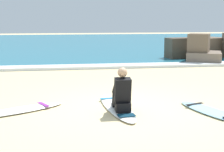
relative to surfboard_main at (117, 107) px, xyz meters
name	(u,v)px	position (x,y,z in m)	size (l,w,h in m)	color
ground_plane	(122,107)	(0.15, 0.10, -0.04)	(80.00, 80.00, 0.00)	beige
sea	(79,43)	(0.15, 20.12, 0.01)	(80.00, 28.00, 0.10)	teal
breaking_foam	(95,66)	(0.15, 6.42, 0.02)	(80.00, 0.90, 0.11)	white
surfboard_main	(117,107)	(0.00, 0.00, 0.00)	(0.74, 2.58, 0.08)	white
surfer_seated	(122,94)	(0.05, -0.41, 0.40)	(0.37, 0.70, 0.95)	black
surfboard_spare_near	(19,110)	(-2.21, 0.06, 0.00)	(2.14, 1.51, 0.08)	white
surfboard_spare_far	(211,111)	(1.99, -0.68, 0.00)	(1.08, 2.05, 0.08)	#9ED1E5
rock_outcrop_distant	(205,50)	(5.76, 8.14, 0.50)	(3.89, 3.67, 1.36)	#756656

